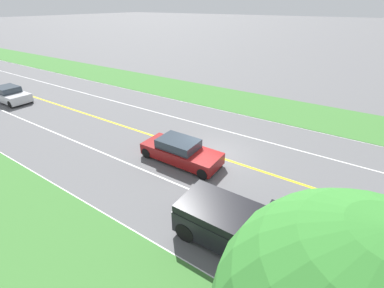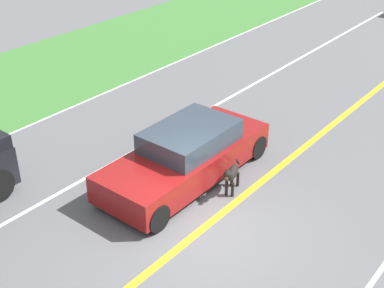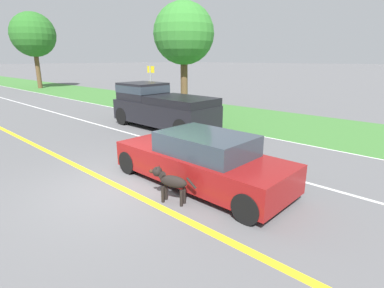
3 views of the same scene
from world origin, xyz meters
name	(u,v)px [view 2 (image 2 of 3)]	position (x,y,z in m)	size (l,w,h in m)	color
ground_plane	(204,228)	(0.00, 0.00, 0.00)	(400.00, 400.00, 0.00)	#5B5B5E
centre_divider_line	(204,228)	(0.00, 0.00, 0.00)	(0.18, 160.00, 0.01)	yellow
lane_edge_line_right	(11,132)	(7.00, 0.00, 0.00)	(0.14, 160.00, 0.01)	white
lane_dash_same_dir	(94,173)	(3.50, 0.00, 0.00)	(0.10, 160.00, 0.01)	white
ego_car	(186,155)	(1.56, -1.33, 0.64)	(1.85, 4.74, 1.36)	maroon
dog	(232,174)	(0.32, -1.49, 0.51)	(0.48, 1.13, 0.82)	black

